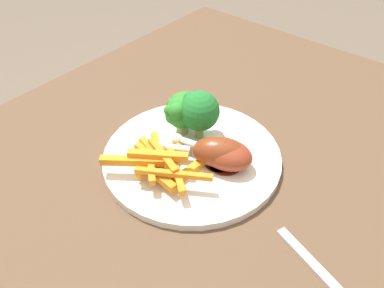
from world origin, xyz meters
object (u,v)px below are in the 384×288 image
(dining_table, at_px, (178,230))
(carrot_fries_pile, at_px, (161,162))
(fork, at_px, (336,288))
(chicken_drumstick_near, at_px, (216,152))
(broccoli_floret_back, at_px, (181,112))
(broccoli_floret_front, at_px, (199,110))
(dinner_plate, at_px, (192,157))
(chicken_drumstick_far, at_px, (223,153))
(broccoli_floret_middle, at_px, (182,106))

(dining_table, xyz_separation_m, carrot_fries_pile, (0.00, -0.02, 0.14))
(fork, bearing_deg, chicken_drumstick_near, -178.11)
(broccoli_floret_back, distance_m, fork, 0.33)
(broccoli_floret_front, xyz_separation_m, carrot_fries_pile, (0.10, 0.01, -0.03))
(dinner_plate, bearing_deg, chicken_drumstick_far, 105.21)
(carrot_fries_pile, xyz_separation_m, chicken_drumstick_near, (-0.07, 0.05, 0.00))
(broccoli_floret_middle, xyz_separation_m, broccoli_floret_back, (0.01, 0.01, -0.00))
(broccoli_floret_front, bearing_deg, dinner_plate, 26.25)
(dining_table, height_order, chicken_drumstick_far, chicken_drumstick_far)
(dinner_plate, relative_size, carrot_fries_pile, 1.82)
(dinner_plate, xyz_separation_m, broccoli_floret_back, (-0.03, -0.05, 0.05))
(dining_table, relative_size, chicken_drumstick_far, 8.20)
(dinner_plate, height_order, chicken_drumstick_near, chicken_drumstick_near)
(fork, bearing_deg, broccoli_floret_front, 178.75)
(broccoli_floret_middle, xyz_separation_m, carrot_fries_pile, (0.10, 0.05, -0.02))
(dinner_plate, height_order, broccoli_floret_middle, broccoli_floret_middle)
(broccoli_floret_back, bearing_deg, broccoli_floret_middle, -146.92)
(dinner_plate, distance_m, broccoli_floret_back, 0.07)
(carrot_fries_pile, xyz_separation_m, chicken_drumstick_far, (-0.07, 0.06, 0.00))
(dinner_plate, relative_size, chicken_drumstick_near, 2.11)
(broccoli_floret_middle, relative_size, chicken_drumstick_far, 0.50)
(broccoli_floret_front, distance_m, fork, 0.31)
(broccoli_floret_front, height_order, broccoli_floret_middle, broccoli_floret_front)
(fork, bearing_deg, dinner_plate, -174.38)
(dinner_plate, height_order, broccoli_floret_front, broccoli_floret_front)
(dining_table, bearing_deg, broccoli_floret_back, -143.48)
(broccoli_floret_middle, distance_m, chicken_drumstick_far, 0.11)
(broccoli_floret_front, xyz_separation_m, chicken_drumstick_far, (0.03, 0.07, -0.03))
(broccoli_floret_front, xyz_separation_m, chicken_drumstick_near, (0.04, 0.06, -0.03))
(dining_table, relative_size, dinner_plate, 3.99)
(chicken_drumstick_near, bearing_deg, broccoli_floret_middle, -110.45)
(broccoli_floret_back, xyz_separation_m, chicken_drumstick_far, (0.02, 0.10, -0.02))
(broccoli_floret_middle, bearing_deg, chicken_drumstick_far, 74.49)
(broccoli_floret_middle, bearing_deg, broccoli_floret_front, 90.65)
(fork, bearing_deg, chicken_drumstick_far, 179.67)
(broccoli_floret_back, xyz_separation_m, fork, (0.09, 0.31, -0.05))
(dining_table, distance_m, broccoli_floret_middle, 0.20)
(dining_table, bearing_deg, chicken_drumstick_near, 157.88)
(dining_table, distance_m, chicken_drumstick_far, 0.16)
(broccoli_floret_middle, xyz_separation_m, fork, (0.10, 0.32, -0.05))
(chicken_drumstick_far, bearing_deg, dining_table, -26.34)
(dining_table, distance_m, broccoli_floret_front, 0.20)
(carrot_fries_pile, distance_m, fork, 0.28)
(fork, bearing_deg, dining_table, -162.95)
(chicken_drumstick_near, height_order, fork, chicken_drumstick_near)
(broccoli_floret_front, bearing_deg, fork, 70.01)
(broccoli_floret_front, xyz_separation_m, broccoli_floret_back, (0.01, -0.03, -0.01))
(broccoli_floret_front, height_order, broccoli_floret_back, broccoli_floret_front)
(chicken_drumstick_far, bearing_deg, carrot_fries_pile, -38.52)
(broccoli_floret_back, height_order, fork, broccoli_floret_back)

